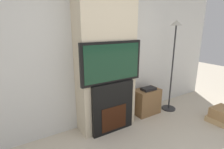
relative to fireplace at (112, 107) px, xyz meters
The scene contains 7 objects.
wall_back 1.00m from the fireplace, 90.00° to the left, with size 6.00×0.06×2.70m.
chimney_breast 0.93m from the fireplace, 90.00° to the left, with size 0.99×0.39×2.70m.
fireplace is the anchor object (origin of this frame).
television 0.78m from the fireplace, 90.00° to the right, with size 1.08×0.07×0.66m.
floor_lamp 1.69m from the fireplace, ahead, with size 0.30×0.30×1.88m.
box_stack 2.11m from the fireplace, 24.41° to the right, with size 0.45×0.40×0.29m.
media_stand 0.97m from the fireplace, ahead, with size 0.53×0.32×0.58m.
Camera 1 is at (-1.43, -0.69, 1.77)m, focal length 28.00 mm.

